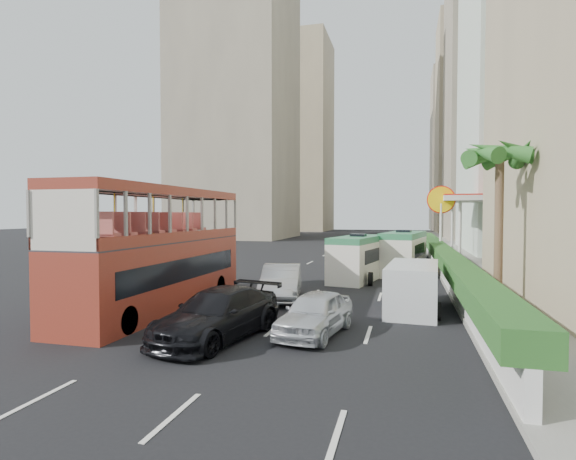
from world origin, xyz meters
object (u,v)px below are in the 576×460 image
(minibus_far, at_px, (404,253))
(shell_station, at_px, (481,229))
(minibus_near, at_px, (358,258))
(panel_van_far, at_px, (406,248))
(palm_tree, at_px, (499,228))
(car_black, at_px, (218,339))
(panel_van_near, at_px, (413,287))
(car_silver_lane_b, at_px, (315,334))
(van_asset, at_px, (361,269))
(car_silver_lane_a, at_px, (281,299))
(double_decker_bus, at_px, (160,248))

(minibus_far, relative_size, shell_station, 0.78)
(minibus_near, bearing_deg, panel_van_far, 90.17)
(palm_tree, bearing_deg, minibus_near, 136.47)
(car_black, height_order, palm_tree, palm_tree)
(minibus_near, distance_m, minibus_far, 4.62)
(panel_van_near, xyz_separation_m, panel_van_far, (-0.27, 22.27, 0.00))
(car_silver_lane_b, xyz_separation_m, van_asset, (-0.26, 18.36, 0.00))
(van_asset, height_order, minibus_far, minibus_far)
(car_silver_lane_b, relative_size, shell_station, 0.52)
(car_silver_lane_a, xyz_separation_m, shell_station, (11.62, 19.78, 2.75))
(double_decker_bus, bearing_deg, van_asset, 66.75)
(van_asset, bearing_deg, panel_van_far, 59.21)
(van_asset, bearing_deg, minibus_far, -42.99)
(van_asset, bearing_deg, minibus_near, -97.08)
(car_silver_lane_a, height_order, palm_tree, palm_tree)
(panel_van_far, distance_m, shell_station, 6.44)
(car_silver_lane_a, height_order, van_asset, car_silver_lane_a)
(car_black, bearing_deg, minibus_near, 89.51)
(palm_tree, bearing_deg, minibus_far, 111.48)
(minibus_far, bearing_deg, palm_tree, -58.46)
(car_silver_lane_b, height_order, van_asset, van_asset)
(minibus_near, relative_size, shell_station, 0.74)
(car_black, relative_size, panel_van_far, 1.12)
(car_silver_lane_b, relative_size, van_asset, 0.80)
(van_asset, relative_size, minibus_near, 0.87)
(minibus_far, xyz_separation_m, shell_station, (6.16, 8.94, 1.37))
(palm_tree, height_order, shell_station, palm_tree)
(double_decker_bus, bearing_deg, minibus_far, 55.01)
(minibus_near, bearing_deg, minibus_far, 66.49)
(double_decker_bus, distance_m, car_black, 6.14)
(shell_station, bearing_deg, car_black, -113.82)
(shell_station, bearing_deg, car_silver_lane_a, -120.43)
(van_asset, relative_size, panel_van_near, 1.07)
(car_black, distance_m, panel_van_near, 8.51)
(car_silver_lane_b, bearing_deg, palm_tree, 52.90)
(panel_van_far, bearing_deg, panel_van_near, -91.73)
(car_silver_lane_a, height_order, panel_van_near, panel_van_near)
(panel_van_far, xyz_separation_m, shell_station, (6.00, -1.49, 1.79))
(minibus_near, xyz_separation_m, minibus_far, (2.64, 3.80, 0.06))
(car_silver_lane_b, relative_size, minibus_near, 0.70)
(car_silver_lane_a, distance_m, shell_station, 23.10)
(double_decker_bus, relative_size, shell_station, 1.38)
(minibus_near, bearing_deg, double_decker_bus, -113.78)
(car_silver_lane_a, distance_m, panel_van_far, 22.02)
(minibus_far, bearing_deg, panel_van_far, 99.21)
(shell_station, bearing_deg, car_silver_lane_b, -109.28)
(car_silver_lane_a, relative_size, car_silver_lane_b, 1.17)
(car_silver_lane_b, bearing_deg, minibus_near, 98.71)
(minibus_far, bearing_deg, van_asset, 157.66)
(panel_van_far, bearing_deg, minibus_far, -93.28)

